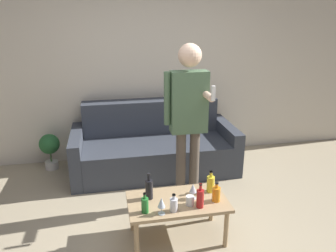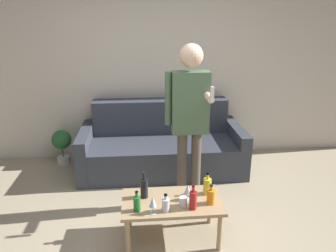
{
  "view_description": "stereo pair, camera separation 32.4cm",
  "coord_description": "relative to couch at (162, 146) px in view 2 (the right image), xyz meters",
  "views": [
    {
      "loc": [
        -0.6,
        -2.33,
        2.01
      ],
      "look_at": [
        -0.01,
        0.67,
        0.95
      ],
      "focal_mm": 35.0,
      "sensor_mm": 36.0,
      "label": 1
    },
    {
      "loc": [
        -0.28,
        -2.38,
        2.01
      ],
      "look_at": [
        -0.01,
        0.67,
        0.95
      ],
      "focal_mm": 35.0,
      "sensor_mm": 36.0,
      "label": 2
    }
  ],
  "objects": [
    {
      "name": "person_standing_front",
      "position": [
        0.22,
        -0.94,
        0.74
      ],
      "size": [
        0.44,
        0.43,
        1.74
      ],
      "color": "brown",
      "rests_on": "ground_plane"
    },
    {
      "name": "bottle_orange",
      "position": [
        -0.33,
        -1.65,
        0.17
      ],
      "size": [
        0.06,
        0.06,
        0.19
      ],
      "color": "#23752D",
      "rests_on": "coffee_table"
    },
    {
      "name": "bottle_yellow",
      "position": [
        0.15,
        -1.66,
        0.18
      ],
      "size": [
        0.07,
        0.07,
        0.23
      ],
      "color": "#B21E1E",
      "rests_on": "coffee_table"
    },
    {
      "name": "bottle_red",
      "position": [
        -0.09,
        -1.68,
        0.16
      ],
      "size": [
        0.07,
        0.07,
        0.16
      ],
      "color": "silver",
      "rests_on": "coffee_table"
    },
    {
      "name": "coffee_table",
      "position": [
        -0.02,
        -1.52,
        0.04
      ],
      "size": [
        0.9,
        0.51,
        0.4
      ],
      "color": "tan",
      "rests_on": "ground_plane"
    },
    {
      "name": "bottle_clear",
      "position": [
        0.32,
        -1.59,
        0.17
      ],
      "size": [
        0.07,
        0.07,
        0.19
      ],
      "color": "orange",
      "rests_on": "coffee_table"
    },
    {
      "name": "wine_glass_near",
      "position": [
        -0.2,
        -1.7,
        0.2
      ],
      "size": [
        0.07,
        0.07,
        0.15
      ],
      "color": "silver",
      "rests_on": "coffee_table"
    },
    {
      "name": "bottle_dark",
      "position": [
        -0.26,
        -1.44,
        0.19
      ],
      "size": [
        0.07,
        0.07,
        0.25
      ],
      "color": "black",
      "rests_on": "coffee_table"
    },
    {
      "name": "wine_glass_far",
      "position": [
        0.13,
        -1.51,
        0.19
      ],
      "size": [
        0.07,
        0.07,
        0.15
      ],
      "color": "silver",
      "rests_on": "coffee_table"
    },
    {
      "name": "ground_plane",
      "position": [
        0.0,
        -1.7,
        -0.31
      ],
      "size": [
        16.0,
        16.0,
        0.0
      ],
      "primitive_type": "plane",
      "color": "tan"
    },
    {
      "name": "wall_back",
      "position": [
        0.0,
        0.49,
        1.04
      ],
      "size": [
        8.0,
        0.06,
        2.7
      ],
      "color": "beige",
      "rests_on": "ground_plane"
    },
    {
      "name": "potted_plant",
      "position": [
        -1.37,
        0.23,
        0.0
      ],
      "size": [
        0.27,
        0.27,
        0.49
      ],
      "color": "silver",
      "rests_on": "ground_plane"
    },
    {
      "name": "couch",
      "position": [
        0.0,
        0.0,
        0.0
      ],
      "size": [
        2.13,
        0.95,
        0.88
      ],
      "color": "#383D47",
      "rests_on": "ground_plane"
    },
    {
      "name": "bottle_green",
      "position": [
        0.32,
        -1.43,
        0.18
      ],
      "size": [
        0.07,
        0.07,
        0.21
      ],
      "color": "yellow",
      "rests_on": "coffee_table"
    },
    {
      "name": "cup_on_table",
      "position": [
        0.07,
        -1.61,
        0.13
      ],
      "size": [
        0.07,
        0.07,
        0.09
      ],
      "color": "white",
      "rests_on": "coffee_table"
    }
  ]
}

